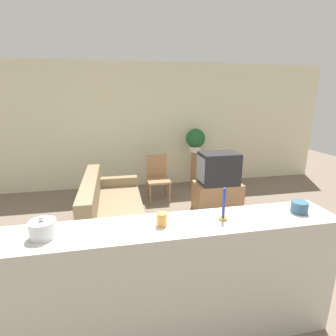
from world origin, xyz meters
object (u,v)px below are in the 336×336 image
Objects in this scene: couch at (111,214)px; decorative_bowl at (43,229)px; wooden_chair at (158,176)px; potted_plant at (195,139)px; television at (218,168)px.

decorative_bowl is at bearing -101.99° from couch.
potted_plant is (0.95, 0.59, 0.61)m from wooden_chair.
television is 3.63× the size of decorative_bowl.
decorative_bowl is (-2.25, -2.36, 0.33)m from television.
couch is 3.53× the size of potted_plant.
wooden_chair is 1.69× the size of potted_plant.
potted_plant reaches higher than couch.
decorative_bowl reaches higher than couch.
potted_plant is 4.36m from decorative_bowl.
wooden_chair is at bearing 140.79° from television.
decorative_bowl reaches higher than wooden_chair.
decorative_bowl is (-0.40, -1.90, 0.81)m from couch.
potted_plant reaches higher than wooden_chair.
wooden_chair is (0.90, 1.23, 0.17)m from couch.
couch is 2.76× the size of television.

